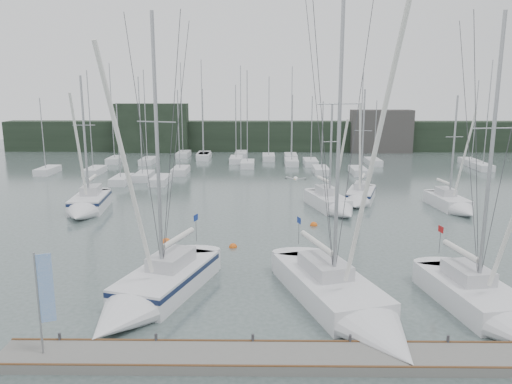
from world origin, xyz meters
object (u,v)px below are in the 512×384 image
sailboat_mid_d (359,198)px  dock_banner (43,294)px  sailboat_near_center (352,308)px  buoy_c (166,243)px  buoy_a (233,247)px  sailboat_mid_a (87,206)px  sailboat_mid_e (454,205)px  buoy_b (314,225)px  sailboat_mid_c (334,206)px  sailboat_near_left (149,294)px  sailboat_near_right (496,312)px

sailboat_mid_d → dock_banner: sailboat_mid_d is taller
sailboat_near_center → buoy_c: 15.89m
sailboat_near_center → buoy_a: 12.33m
sailboat_mid_a → sailboat_mid_e: 31.98m
buoy_b → dock_banner: dock_banner is taller
sailboat_near_center → sailboat_mid_c: sailboat_near_center is taller
buoy_a → buoy_b: size_ratio=0.94×
sailboat_mid_a → buoy_a: bearing=-40.7°
sailboat_mid_d → sailboat_mid_c: bearing=-113.3°
sailboat_mid_d → buoy_c: size_ratio=16.12×
sailboat_mid_d → buoy_a: (-11.04, -13.23, -0.53)m
sailboat_near_left → sailboat_near_center: 9.92m
buoy_c → dock_banner: 15.72m
sailboat_near_left → buoy_b: sailboat_near_left is taller
sailboat_mid_a → buoy_c: 11.84m
sailboat_mid_e → dock_banner: (-25.26, -24.82, 2.35)m
dock_banner → sailboat_near_center: bearing=-5.2°
sailboat_mid_e → buoy_b: (-12.78, -4.84, -0.51)m
sailboat_mid_c → buoy_c: 15.80m
sailboat_near_left → buoy_b: 17.65m
dock_banner → sailboat_near_right: bearing=-11.6°
sailboat_near_right → sailboat_near_left: bearing=164.5°
sailboat_mid_e → buoy_c: 25.37m
sailboat_mid_e → sailboat_mid_d: bearing=153.6°
sailboat_near_center → sailboat_near_right: size_ratio=1.13×
sailboat_mid_e → buoy_a: size_ratio=19.24×
sailboat_mid_c → sailboat_mid_d: (2.82, 3.28, -0.02)m
sailboat_near_right → dock_banner: (-19.16, -3.53, 2.30)m
sailboat_mid_a → buoy_a: size_ratio=22.47×
sailboat_near_center → sailboat_mid_a: bearing=116.6°
sailboat_near_left → sailboat_mid_e: (22.46, 19.58, -0.11)m
sailboat_near_right → sailboat_mid_d: (-1.68, 24.16, -0.03)m
sailboat_mid_c → buoy_c: size_ratio=14.33×
sailboat_mid_d → sailboat_near_right: bearing=-68.6°
buoy_a → dock_banner: (-6.44, -14.47, 2.86)m
buoy_a → buoy_c: 4.81m
sailboat_near_center → buoy_a: bearing=102.4°
sailboat_mid_c → buoy_a: (-8.21, -9.95, -0.55)m
sailboat_near_left → sailboat_mid_a: bearing=134.8°
sailboat_mid_e → buoy_a: (-18.81, -10.35, -0.51)m
sailboat_mid_c → buoy_b: 4.98m
sailboat_near_right → buoy_c: size_ratio=21.50×
sailboat_mid_e → sailboat_mid_c: bearing=176.0°
buoy_b → dock_banner: bearing=-122.0°
sailboat_mid_c → dock_banner: sailboat_mid_c is taller
sailboat_mid_d → buoy_b: (-5.00, -7.72, -0.53)m
buoy_b → sailboat_mid_c: bearing=63.8°
sailboat_mid_d → dock_banner: (-17.48, -27.70, 2.33)m
sailboat_mid_e → buoy_b: sailboat_mid_e is taller
sailboat_near_center → sailboat_mid_c: (2.05, 20.61, -0.01)m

